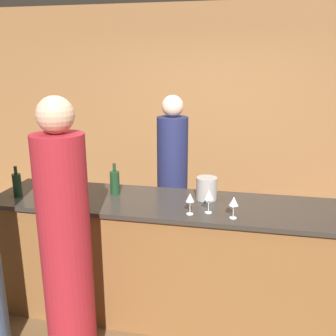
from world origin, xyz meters
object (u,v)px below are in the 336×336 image
object	(u,v)px
wine_bottle_1	(17,185)
guest_1	(66,254)
bartender	(172,190)
ice_bucket	(207,188)
wine_bottle_0	(115,182)

from	to	relation	value
wine_bottle_1	guest_1	bearing A→B (deg)	-40.35
bartender	guest_1	distance (m)	1.57
wine_bottle_1	ice_bucket	distance (m)	1.55
wine_bottle_0	guest_1	bearing A→B (deg)	-93.03
wine_bottle_0	wine_bottle_1	bearing A→B (deg)	-164.13
wine_bottle_0	wine_bottle_1	world-z (taller)	wine_bottle_0
guest_1	wine_bottle_1	xyz separation A→B (m)	(-0.72, 0.61, 0.22)
ice_bucket	guest_1	bearing A→B (deg)	-133.00
wine_bottle_1	ice_bucket	bearing A→B (deg)	9.41
bartender	wine_bottle_0	bearing A→B (deg)	62.48
bartender	wine_bottle_1	distance (m)	1.47
wine_bottle_0	wine_bottle_1	distance (m)	0.80
guest_1	ice_bucket	distance (m)	1.20
bartender	wine_bottle_1	size ratio (longest dim) A/B	6.94
guest_1	bartender	bearing A→B (deg)	75.17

